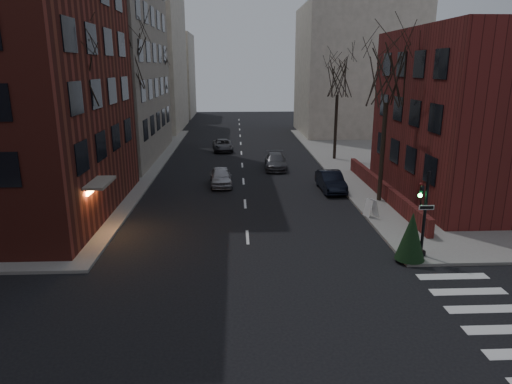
{
  "coord_description": "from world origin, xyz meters",
  "views": [
    {
      "loc": [
        -0.54,
        -10.33,
        8.64
      ],
      "look_at": [
        0.52,
        13.64,
        2.0
      ],
      "focal_mm": 32.0,
      "sensor_mm": 36.0,
      "label": 1
    }
  ],
  "objects_px": {
    "tree_right_a": "(388,76)",
    "streetlamp_near": "(127,131)",
    "parked_sedan": "(331,181)",
    "tree_left_c": "(157,72)",
    "car_lane_far": "(223,145)",
    "sandwich_board": "(371,208)",
    "traffic_signal": "(423,219)",
    "tree_left_b": "(126,62)",
    "streetlamp_far": "(167,107)",
    "car_lane_gray": "(276,161)",
    "tree_left_a": "(72,70)",
    "tree_right_b": "(338,78)",
    "evergreen_shrub": "(411,236)",
    "car_lane_silver": "(221,177)"
  },
  "relations": [
    {
      "from": "tree_right_a",
      "to": "streetlamp_near",
      "type": "relative_size",
      "value": 1.55
    },
    {
      "from": "parked_sedan",
      "to": "tree_left_c",
      "type": "bearing_deg",
      "value": 126.39
    },
    {
      "from": "tree_left_c",
      "to": "car_lane_far",
      "type": "height_order",
      "value": "tree_left_c"
    },
    {
      "from": "streetlamp_near",
      "to": "sandwich_board",
      "type": "distance_m",
      "value": 17.51
    },
    {
      "from": "traffic_signal",
      "to": "tree_left_b",
      "type": "bearing_deg",
      "value": 134.54
    },
    {
      "from": "tree_right_a",
      "to": "streetlamp_far",
      "type": "distance_m",
      "value": 29.65
    },
    {
      "from": "tree_left_b",
      "to": "car_lane_far",
      "type": "relative_size",
      "value": 2.51
    },
    {
      "from": "streetlamp_near",
      "to": "sandwich_board",
      "type": "bearing_deg",
      "value": -25.28
    },
    {
      "from": "traffic_signal",
      "to": "car_lane_gray",
      "type": "distance_m",
      "value": 20.07
    },
    {
      "from": "tree_left_a",
      "to": "streetlamp_far",
      "type": "bearing_deg",
      "value": 88.77
    },
    {
      "from": "tree_left_a",
      "to": "car_lane_far",
      "type": "xyz_separation_m",
      "value": [
        6.86,
        23.29,
        -7.87
      ]
    },
    {
      "from": "tree_left_a",
      "to": "tree_right_b",
      "type": "bearing_deg",
      "value": 45.64
    },
    {
      "from": "tree_left_b",
      "to": "tree_right_b",
      "type": "relative_size",
      "value": 1.18
    },
    {
      "from": "tree_right_a",
      "to": "sandwich_board",
      "type": "xyz_separation_m",
      "value": [
        -1.5,
        -3.32,
        -7.37
      ]
    },
    {
      "from": "car_lane_gray",
      "to": "tree_right_a",
      "type": "bearing_deg",
      "value": -57.93
    },
    {
      "from": "car_lane_far",
      "to": "sandwich_board",
      "type": "xyz_separation_m",
      "value": [
        9.24,
        -22.61,
        0.06
      ]
    },
    {
      "from": "traffic_signal",
      "to": "tree_right_a",
      "type": "height_order",
      "value": "tree_right_a"
    },
    {
      "from": "tree_left_b",
      "to": "tree_right_a",
      "type": "bearing_deg",
      "value": -24.44
    },
    {
      "from": "streetlamp_far",
      "to": "tree_right_a",
      "type": "bearing_deg",
      "value": -54.69
    },
    {
      "from": "traffic_signal",
      "to": "evergreen_shrub",
      "type": "distance_m",
      "value": 1.0
    },
    {
      "from": "tree_left_b",
      "to": "tree_left_a",
      "type": "bearing_deg",
      "value": -90.0
    },
    {
      "from": "tree_left_b",
      "to": "streetlamp_near",
      "type": "height_order",
      "value": "tree_left_b"
    },
    {
      "from": "car_lane_silver",
      "to": "car_lane_gray",
      "type": "xyz_separation_m",
      "value": [
        4.58,
        5.53,
        -0.01
      ]
    },
    {
      "from": "streetlamp_far",
      "to": "car_lane_silver",
      "type": "height_order",
      "value": "streetlamp_far"
    },
    {
      "from": "tree_left_a",
      "to": "evergreen_shrub",
      "type": "bearing_deg",
      "value": -18.63
    },
    {
      "from": "car_lane_silver",
      "to": "sandwich_board",
      "type": "height_order",
      "value": "car_lane_silver"
    },
    {
      "from": "tree_right_b",
      "to": "streetlamp_far",
      "type": "distance_m",
      "value": 20.01
    },
    {
      "from": "tree_left_b",
      "to": "sandwich_board",
      "type": "height_order",
      "value": "tree_left_b"
    },
    {
      "from": "streetlamp_near",
      "to": "traffic_signal",
      "type": "bearing_deg",
      "value": -38.87
    },
    {
      "from": "tree_left_c",
      "to": "car_lane_far",
      "type": "xyz_separation_m",
      "value": [
        6.86,
        -2.71,
        -7.43
      ]
    },
    {
      "from": "parked_sedan",
      "to": "streetlamp_near",
      "type": "bearing_deg",
      "value": 174.12
    },
    {
      "from": "evergreen_shrub",
      "to": "car_lane_gray",
      "type": "bearing_deg",
      "value": 102.61
    },
    {
      "from": "tree_left_a",
      "to": "parked_sedan",
      "type": "height_order",
      "value": "tree_left_a"
    },
    {
      "from": "tree_right_b",
      "to": "parked_sedan",
      "type": "xyz_separation_m",
      "value": [
        -2.6,
        -11.0,
        -6.89
      ]
    },
    {
      "from": "tree_right_a",
      "to": "sandwich_board",
      "type": "distance_m",
      "value": 8.22
    },
    {
      "from": "tree_right_a",
      "to": "car_lane_far",
      "type": "bearing_deg",
      "value": 119.1
    },
    {
      "from": "car_lane_far",
      "to": "sandwich_board",
      "type": "bearing_deg",
      "value": -73.34
    },
    {
      "from": "streetlamp_near",
      "to": "streetlamp_far",
      "type": "distance_m",
      "value": 20.0
    },
    {
      "from": "parked_sedan",
      "to": "car_lane_far",
      "type": "height_order",
      "value": "parked_sedan"
    },
    {
      "from": "tree_right_b",
      "to": "car_lane_silver",
      "type": "relative_size",
      "value": 2.34
    },
    {
      "from": "tree_left_b",
      "to": "car_lane_far",
      "type": "distance_m",
      "value": 15.61
    },
    {
      "from": "car_lane_gray",
      "to": "sandwich_board",
      "type": "distance_m",
      "value": 14.39
    },
    {
      "from": "tree_left_a",
      "to": "tree_left_c",
      "type": "distance_m",
      "value": 26.0
    },
    {
      "from": "traffic_signal",
      "to": "parked_sedan",
      "type": "height_order",
      "value": "traffic_signal"
    },
    {
      "from": "tree_left_c",
      "to": "tree_left_a",
      "type": "bearing_deg",
      "value": -90.0
    },
    {
      "from": "evergreen_shrub",
      "to": "car_lane_far",
      "type": "bearing_deg",
      "value": 107.83
    },
    {
      "from": "tree_left_a",
      "to": "car_lane_far",
      "type": "height_order",
      "value": "tree_left_a"
    },
    {
      "from": "traffic_signal",
      "to": "tree_left_a",
      "type": "bearing_deg",
      "value": 163.35
    },
    {
      "from": "tree_right_a",
      "to": "car_lane_gray",
      "type": "bearing_deg",
      "value": 119.75
    },
    {
      "from": "traffic_signal",
      "to": "sandwich_board",
      "type": "distance_m",
      "value": 5.85
    }
  ]
}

